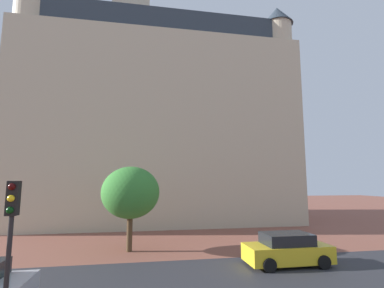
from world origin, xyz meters
The scene contains 6 objects.
ground_plane centered at (0.00, 10.00, 0.00)m, with size 120.00×120.00×0.00m, color brown.
street_asphalt_strip centered at (0.00, 9.64, 0.00)m, with size 120.00×6.36×0.00m, color #2D2D33.
landmark_building centered at (-0.95, 29.04, 10.63)m, with size 27.34×14.92×34.09m.
car_yellow centered at (4.72, 11.04, 0.74)m, with size 4.18×2.02×1.54m.
traffic_light_pole centered at (-5.84, 5.74, 2.93)m, with size 0.28×0.34×4.16m.
tree_curb_far centered at (-3.16, 15.18, 3.44)m, with size 3.48×3.48×5.03m.
Camera 1 is at (-2.51, -2.44, 4.16)m, focal length 26.18 mm.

